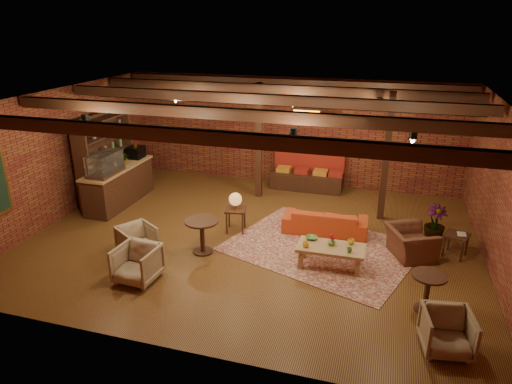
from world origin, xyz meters
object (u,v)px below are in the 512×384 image
(sofa, at_px, (325,221))
(armchair_far, at_px, (447,330))
(armchair_right, at_px, (411,238))
(side_table_book, at_px, (457,236))
(round_table_right, at_px, (428,287))
(round_table_left, at_px, (202,231))
(plant_tall, at_px, (440,188))
(coffee_table, at_px, (330,248))
(side_table_lamp, at_px, (235,202))
(armchair_a, at_px, (137,239))
(armchair_b, at_px, (137,262))

(sofa, bearing_deg, armchair_far, 121.47)
(armchair_right, xyz_separation_m, side_table_book, (0.93, 0.28, 0.04))
(side_table_book, height_order, round_table_right, round_table_right)
(sofa, relative_size, round_table_left, 2.60)
(armchair_far, distance_m, plant_tall, 4.00)
(coffee_table, xyz_separation_m, round_table_right, (1.81, -1.02, 0.06))
(round_table_right, bearing_deg, armchair_far, -76.19)
(round_table_left, bearing_deg, coffee_table, 3.56)
(round_table_right, distance_m, armchair_far, 1.04)
(round_table_right, xyz_separation_m, plant_tall, (0.31, 2.90, 0.80))
(side_table_lamp, bearing_deg, round_table_left, -105.97)
(armchair_far, bearing_deg, round_table_right, 94.72)
(side_table_book, xyz_separation_m, armchair_far, (-0.45, -3.23, -0.11))
(armchair_a, relative_size, round_table_right, 1.01)
(armchair_right, bearing_deg, round_table_right, 161.83)
(armchair_a, height_order, side_table_book, armchair_a)
(coffee_table, xyz_separation_m, round_table_left, (-2.73, -0.17, 0.10))
(coffee_table, distance_m, armchair_a, 4.10)
(armchair_b, distance_m, side_table_book, 6.61)
(sofa, xyz_separation_m, armchair_right, (1.91, -0.66, 0.14))
(coffee_table, xyz_separation_m, armchair_a, (-4.05, -0.64, -0.05))
(armchair_b, bearing_deg, side_table_book, 28.93)
(coffee_table, bearing_deg, round_table_left, -176.44)
(armchair_a, relative_size, side_table_book, 1.19)
(round_table_right, bearing_deg, coffee_table, 150.58)
(coffee_table, distance_m, round_table_left, 2.74)
(armchair_b, relative_size, armchair_right, 0.80)
(coffee_table, relative_size, round_table_left, 1.80)
(round_table_left, bearing_deg, armchair_b, -118.61)
(sofa, bearing_deg, armchair_right, 158.95)
(side_table_lamp, xyz_separation_m, round_table_right, (4.19, -2.06, -0.27))
(sofa, height_order, round_table_left, round_table_left)
(armchair_b, height_order, side_table_book, armchair_b)
(armchair_right, bearing_deg, round_table_left, 79.34)
(round_table_left, xyz_separation_m, armchair_a, (-1.32, -0.47, -0.16))
(sofa, distance_m, armchair_b, 4.47)
(sofa, distance_m, plant_tall, 2.66)
(sofa, distance_m, coffee_table, 1.62)
(side_table_lamp, bearing_deg, armchair_a, -134.84)
(armchair_right, distance_m, plant_tall, 1.38)
(round_table_right, distance_m, plant_tall, 3.02)
(round_table_left, xyz_separation_m, armchair_right, (4.31, 1.09, -0.08))
(sofa, relative_size, armchair_far, 2.68)
(plant_tall, bearing_deg, round_table_right, -96.13)
(sofa, distance_m, side_table_book, 2.87)
(side_table_book, bearing_deg, round_table_left, -165.31)
(armchair_a, height_order, round_table_right, armchair_a)
(armchair_a, bearing_deg, sofa, -26.95)
(side_table_lamp, xyz_separation_m, armchair_a, (-1.67, -1.68, -0.38))
(armchair_a, bearing_deg, armchair_b, -117.04)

